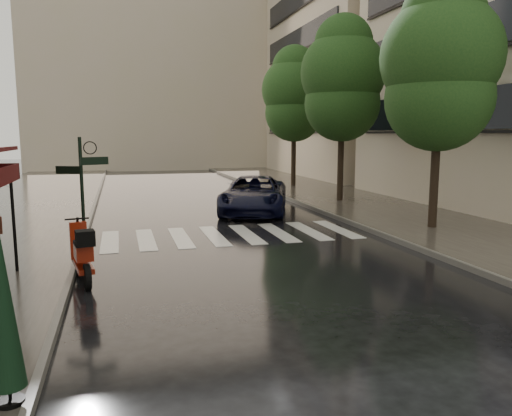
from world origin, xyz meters
name	(u,v)px	position (x,y,z in m)	size (l,w,h in m)	color
ground	(144,306)	(0.00, 0.00, 0.00)	(120.00, 120.00, 0.00)	black
sidewalk_near	(11,214)	(-4.50, 12.00, 0.06)	(6.00, 60.00, 0.12)	#38332D
sidewalk_far	(354,201)	(10.25, 12.00, 0.06)	(5.50, 60.00, 0.12)	#38332D
curb_near	(93,211)	(-1.45, 12.00, 0.07)	(0.12, 60.00, 0.16)	#595651
curb_far	(298,203)	(7.45, 12.00, 0.07)	(0.12, 60.00, 0.16)	#595651
crosswalk	(231,235)	(2.98, 6.00, 0.01)	(7.85, 3.20, 0.01)	silver
signpost	(82,192)	(-1.19, 3.00, 1.83)	(1.17, 0.29, 3.10)	black
haussmann_far	(349,51)	(16.50, 26.00, 9.25)	(8.00, 16.00, 18.50)	#BBAD8F
backdrop_building	(153,57)	(3.00, 38.00, 10.00)	(22.00, 6.00, 20.00)	#BBAD8F
tree_near	(440,65)	(9.60, 5.00, 5.32)	(3.80, 3.80, 7.99)	black
tree_mid	(343,80)	(9.50, 12.00, 5.59)	(3.80, 3.80, 8.34)	black
tree_far	(294,95)	(9.70, 19.00, 5.46)	(3.80, 3.80, 8.16)	black
scooter	(83,255)	(-1.18, 1.90, 0.60)	(0.71, 1.95, 1.29)	black
parked_car	(254,195)	(4.86, 10.13, 0.74)	(2.47, 5.35, 1.49)	black
parasol_front	(3,305)	(-1.65, -3.30, 1.29)	(0.39, 0.39, 2.18)	black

